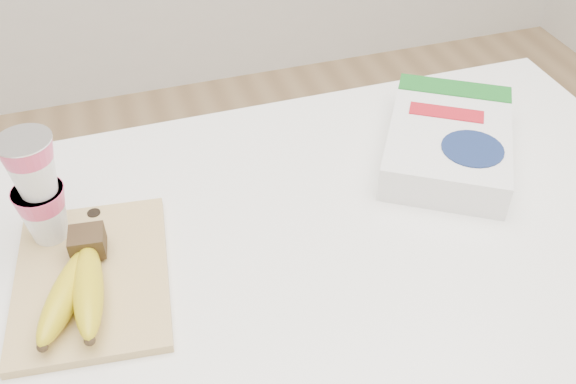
# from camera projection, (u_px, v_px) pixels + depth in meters

# --- Properties ---
(cutting_board) EXTENTS (0.24, 0.30, 0.01)m
(cutting_board) POSITION_uv_depth(u_px,v_px,m) (92.00, 277.00, 0.89)
(cutting_board) COLOR #D9B177
(cutting_board) RESTS_ON table
(bananas) EXTENTS (0.11, 0.20, 0.06)m
(bananas) POSITION_uv_depth(u_px,v_px,m) (79.00, 285.00, 0.84)
(bananas) COLOR #382816
(bananas) RESTS_ON cutting_board
(yogurt_stack) EXTENTS (0.08, 0.08, 0.17)m
(yogurt_stack) POSITION_uv_depth(u_px,v_px,m) (37.00, 186.00, 0.88)
(yogurt_stack) COLOR white
(yogurt_stack) RESTS_ON cutting_board
(cereal_box) EXTENTS (0.32, 0.35, 0.06)m
(cereal_box) POSITION_uv_depth(u_px,v_px,m) (448.00, 140.00, 1.08)
(cereal_box) COLOR white
(cereal_box) RESTS_ON table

